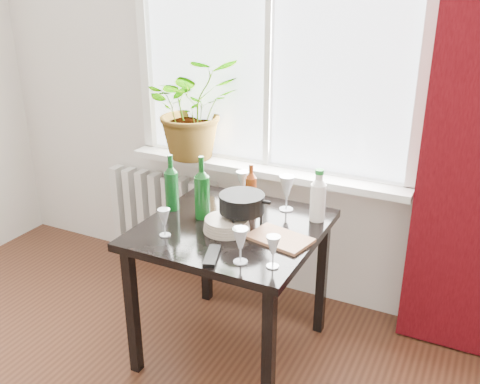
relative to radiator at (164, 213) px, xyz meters
The scene contains 18 objects.
window 1.43m from the radiator, ahead, with size 1.72×0.08×1.62m.
windowsill 0.87m from the radiator, ahead, with size 1.72×0.20×0.04m.
radiator is the anchor object (origin of this frame).
table 1.09m from the radiator, 36.54° to the right, with size 0.85×0.85×0.74m.
potted_plant 0.83m from the radiator, ahead, with size 0.55×0.48×0.61m, color #36681B.
wine_bottle_left 0.91m from the radiator, 50.97° to the right, with size 0.07×0.07×0.30m, color #0D4317, non-canonical shape.
wine_bottle_right 1.05m from the radiator, 42.16° to the right, with size 0.08×0.08×0.33m, color #0C4212, non-canonical shape.
bottle_amber 1.03m from the radiator, 24.31° to the right, with size 0.06×0.06×0.24m, color maroon, non-canonical shape.
cleaning_bottle 1.36m from the radiator, 17.59° to the right, with size 0.08×0.08×0.27m, color white, non-canonical shape.
wineglass_front_right 1.47m from the radiator, 41.75° to the right, with size 0.07×0.07×0.17m, color silver, non-canonical shape.
wineglass_far_right 1.56m from the radiator, 37.44° to the right, with size 0.06×0.06×0.15m, color silver, non-canonical shape.
wineglass_back_center 1.16m from the radiator, 18.08° to the right, with size 0.08×0.08×0.19m, color silver, non-canonical shape.
wineglass_back_left 0.93m from the radiator, 22.48° to the right, with size 0.07×0.07×0.17m, color silver, non-canonical shape.
wineglass_front_left 1.15m from the radiator, 54.58° to the right, with size 0.06×0.06×0.14m, color silver, non-canonical shape.
plate_stack 1.16m from the radiator, 38.95° to the right, with size 0.23×0.23×0.06m, color #BEB19E.
fondue_pot 1.18m from the radiator, 34.54° to the right, with size 0.25×0.22×0.17m, color black, non-canonical shape.
tv_remote 1.38m from the radiator, 46.07° to the right, with size 0.05×0.18×0.02m, color black.
cutting_board 1.35m from the radiator, 30.81° to the right, with size 0.28×0.18×0.02m, color #A8704C.
Camera 1 is at (1.19, -0.56, 1.89)m, focal length 40.00 mm.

